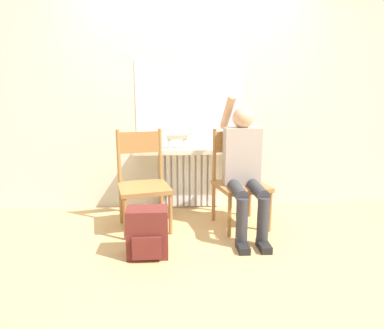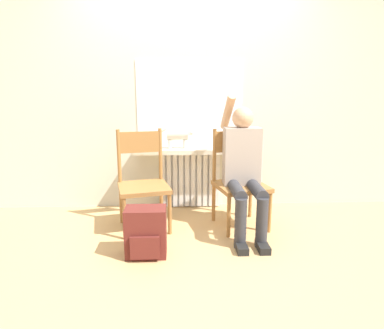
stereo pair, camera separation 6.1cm
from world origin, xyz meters
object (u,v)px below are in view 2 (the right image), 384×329
object	(u,v)px
chair_right	(239,179)
person	(244,164)
backpack	(146,232)
cat	(178,134)
chair_left	(143,181)

from	to	relation	value
chair_right	person	world-z (taller)	person
person	backpack	distance (m)	1.08
chair_right	person	xyz separation A→B (m)	(0.01, -0.13, 0.18)
person	cat	size ratio (longest dim) A/B	3.04
cat	backpack	world-z (taller)	cat
person	backpack	size ratio (longest dim) A/B	3.27
chair_right	person	distance (m)	0.22
backpack	chair_left	bearing A→B (deg)	97.25
cat	backpack	bearing A→B (deg)	-104.42
chair_left	cat	xyz separation A→B (m)	(0.35, 0.46, 0.39)
person	backpack	xyz separation A→B (m)	(-0.87, -0.47, -0.44)
chair_left	backpack	world-z (taller)	chair_left
cat	backpack	xyz separation A→B (m)	(-0.27, -1.06, -0.66)
cat	backpack	size ratio (longest dim) A/B	1.07
cat	chair_left	bearing A→B (deg)	-127.36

